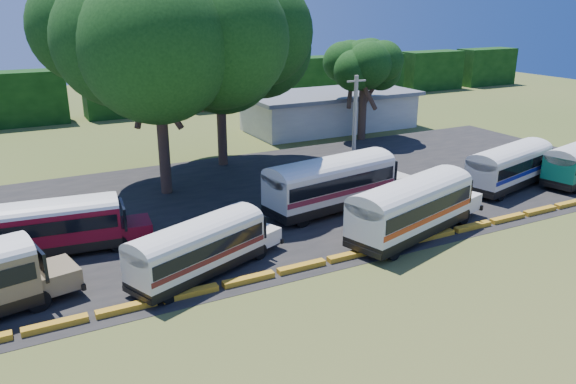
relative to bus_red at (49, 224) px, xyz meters
name	(u,v)px	position (x,y,z in m)	size (l,w,h in m)	color
ground	(336,271)	(12.78, -9.00, -1.80)	(160.00, 160.00, 0.00)	#3B521B
asphalt_strip	(257,200)	(13.78, 3.00, -1.79)	(64.00, 24.00, 0.02)	black
curb	(326,261)	(12.78, -8.00, -1.65)	(53.70, 0.45, 0.30)	#C49317
terminal_building	(330,110)	(30.78, 21.00, 0.23)	(19.00, 9.00, 4.00)	beige
treeline_backdrop	(127,91)	(12.78, 39.00, 1.20)	(130.00, 4.00, 6.00)	black
bus_red	(49,224)	(0.00, 0.00, 0.00)	(9.76, 3.40, 3.14)	black
bus_cream_west	(200,245)	(6.45, -6.22, -0.12)	(9.23, 5.48, 2.98)	black
bus_cream_east	(333,181)	(17.40, -1.20, 0.28)	(11.47, 4.40, 3.68)	black
bus_white_red	(413,205)	(19.15, -7.19, 0.22)	(11.17, 5.63, 3.57)	black
bus_white_blue	(511,164)	(31.55, -3.28, 0.06)	(10.33, 4.84, 3.30)	black
tree_west	(156,37)	(8.60, 7.58, 9.22)	(12.65, 12.65, 15.69)	#36231B
tree_center	(218,37)	(15.03, 12.76, 8.76)	(11.23, 11.23, 14.72)	#36231B
tree_east	(364,66)	(30.96, 15.06, 5.55)	(6.77, 6.77, 9.93)	#36231B
utility_pole	(355,129)	(22.00, 3.26, 2.41)	(1.60, 0.30, 8.20)	gray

